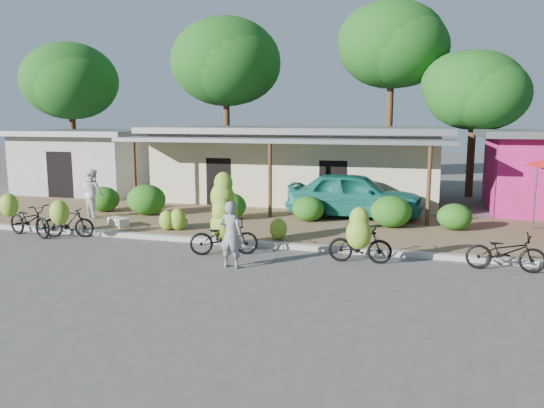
{
  "coord_description": "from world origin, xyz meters",
  "views": [
    {
      "loc": [
        5.49,
        -12.44,
        3.69
      ],
      "look_at": [
        1.13,
        2.48,
        1.2
      ],
      "focal_mm": 35.0,
      "sensor_mm": 36.0,
      "label": 1
    }
  ],
  "objects_px": {
    "tree_far_center": "(223,60)",
    "sack_far": "(118,222)",
    "bike_far_right": "(506,252)",
    "vendor": "(231,235)",
    "bike_center": "(224,222)",
    "bike_far_left": "(27,218)",
    "sack_near": "(174,223)",
    "tree_near_right": "(470,88)",
    "teal_van": "(354,195)",
    "tree_center_right": "(388,43)",
    "bystander": "(93,193)",
    "bike_left": "(66,220)",
    "bike_right": "(360,239)",
    "tree_back_left": "(68,79)"
  },
  "relations": [
    {
      "from": "tree_back_left",
      "to": "bike_center",
      "type": "height_order",
      "value": "tree_back_left"
    },
    {
      "from": "sack_near",
      "to": "bike_right",
      "type": "bearing_deg",
      "value": -21.33
    },
    {
      "from": "tree_far_center",
      "to": "bike_left",
      "type": "xyz_separation_m",
      "value": [
        0.48,
        -14.8,
        -6.37
      ]
    },
    {
      "from": "bike_far_left",
      "to": "bike_center",
      "type": "relative_size",
      "value": 0.94
    },
    {
      "from": "tree_back_left",
      "to": "sack_far",
      "type": "bearing_deg",
      "value": -47.62
    },
    {
      "from": "tree_center_right",
      "to": "bike_left",
      "type": "relative_size",
      "value": 5.86
    },
    {
      "from": "teal_van",
      "to": "sack_near",
      "type": "bearing_deg",
      "value": 120.61
    },
    {
      "from": "vendor",
      "to": "bike_left",
      "type": "bearing_deg",
      "value": -10.46
    },
    {
      "from": "tree_center_right",
      "to": "bike_center",
      "type": "height_order",
      "value": "tree_center_right"
    },
    {
      "from": "tree_center_right",
      "to": "bike_right",
      "type": "height_order",
      "value": "tree_center_right"
    },
    {
      "from": "tree_far_center",
      "to": "bike_right",
      "type": "xyz_separation_m",
      "value": [
        9.63,
        -15.28,
        -6.28
      ]
    },
    {
      "from": "teal_van",
      "to": "sack_far",
      "type": "bearing_deg",
      "value": 116.14
    },
    {
      "from": "tree_center_right",
      "to": "bike_left",
      "type": "height_order",
      "value": "tree_center_right"
    },
    {
      "from": "tree_far_center",
      "to": "bike_center",
      "type": "distance_m",
      "value": 17.24
    },
    {
      "from": "bike_far_right",
      "to": "vendor",
      "type": "xyz_separation_m",
      "value": [
        -6.57,
        -1.6,
        0.36
      ]
    },
    {
      "from": "bike_far_left",
      "to": "sack_near",
      "type": "xyz_separation_m",
      "value": [
        4.0,
        2.19,
        -0.33
      ]
    },
    {
      "from": "bike_far_left",
      "to": "teal_van",
      "type": "height_order",
      "value": "teal_van"
    },
    {
      "from": "bike_left",
      "to": "bike_right",
      "type": "distance_m",
      "value": 9.17
    },
    {
      "from": "bike_center",
      "to": "tree_near_right",
      "type": "bearing_deg",
      "value": -48.79
    },
    {
      "from": "tree_center_right",
      "to": "bystander",
      "type": "xyz_separation_m",
      "value": [
        -9.53,
        -12.41,
        -6.58
      ]
    },
    {
      "from": "bike_right",
      "to": "vendor",
      "type": "relative_size",
      "value": 0.98
    },
    {
      "from": "tree_far_center",
      "to": "tree_near_right",
      "type": "relative_size",
      "value": 1.35
    },
    {
      "from": "bike_far_right",
      "to": "vendor",
      "type": "bearing_deg",
      "value": 105.51
    },
    {
      "from": "tree_center_right",
      "to": "sack_far",
      "type": "distance_m",
      "value": 17.32
    },
    {
      "from": "bike_center",
      "to": "sack_far",
      "type": "xyz_separation_m",
      "value": [
        -4.56,
        1.88,
        -0.61
      ]
    },
    {
      "from": "bike_far_right",
      "to": "teal_van",
      "type": "bearing_deg",
      "value": 40.38
    },
    {
      "from": "tree_far_center",
      "to": "sack_far",
      "type": "distance_m",
      "value": 14.82
    },
    {
      "from": "tree_center_right",
      "to": "bystander",
      "type": "bearing_deg",
      "value": -127.52
    },
    {
      "from": "sack_near",
      "to": "bystander",
      "type": "height_order",
      "value": "bystander"
    },
    {
      "from": "bike_center",
      "to": "sack_far",
      "type": "bearing_deg",
      "value": 46.68
    },
    {
      "from": "vendor",
      "to": "teal_van",
      "type": "bearing_deg",
      "value": -101.94
    },
    {
      "from": "tree_near_right",
      "to": "bike_right",
      "type": "xyz_separation_m",
      "value": [
        -3.37,
        -13.78,
        -4.45
      ]
    },
    {
      "from": "bike_right",
      "to": "teal_van",
      "type": "height_order",
      "value": "teal_van"
    },
    {
      "from": "sack_far",
      "to": "bystander",
      "type": "distance_m",
      "value": 2.31
    },
    {
      "from": "sack_near",
      "to": "vendor",
      "type": "bearing_deg",
      "value": -47.07
    },
    {
      "from": "tree_far_center",
      "to": "teal_van",
      "type": "xyz_separation_m",
      "value": [
        8.69,
        -9.26,
        -6.0
      ]
    },
    {
      "from": "bike_center",
      "to": "bike_far_left",
      "type": "bearing_deg",
      "value": 68.29
    },
    {
      "from": "sack_near",
      "to": "sack_far",
      "type": "xyz_separation_m",
      "value": [
        -1.88,
        -0.41,
        -0.01
      ]
    },
    {
      "from": "tree_center_right",
      "to": "sack_near",
      "type": "relative_size",
      "value": 11.44
    },
    {
      "from": "tree_center_right",
      "to": "vendor",
      "type": "xyz_separation_m",
      "value": [
        -2.43,
        -16.93,
        -6.74
      ]
    },
    {
      "from": "bike_left",
      "to": "tree_back_left",
      "type": "bearing_deg",
      "value": 19.14
    },
    {
      "from": "bike_left",
      "to": "bystander",
      "type": "xyz_separation_m",
      "value": [
        -1.01,
        2.89,
        0.42
      ]
    },
    {
      "from": "bike_right",
      "to": "tree_center_right",
      "type": "bearing_deg",
      "value": -0.95
    },
    {
      "from": "bike_far_right",
      "to": "sack_far",
      "type": "xyz_separation_m",
      "value": [
        -11.87,
        1.67,
        -0.22
      ]
    },
    {
      "from": "bike_left",
      "to": "bystander",
      "type": "relative_size",
      "value": 0.93
    },
    {
      "from": "bike_center",
      "to": "tree_far_center",
      "type": "bearing_deg",
      "value": 0.3
    },
    {
      "from": "sack_near",
      "to": "vendor",
      "type": "distance_m",
      "value": 5.06
    },
    {
      "from": "tree_center_right",
      "to": "tree_far_center",
      "type": "bearing_deg",
      "value": -176.82
    },
    {
      "from": "tree_far_center",
      "to": "bike_right",
      "type": "distance_m",
      "value": 19.12
    },
    {
      "from": "tree_near_right",
      "to": "bike_far_right",
      "type": "height_order",
      "value": "tree_near_right"
    }
  ]
}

